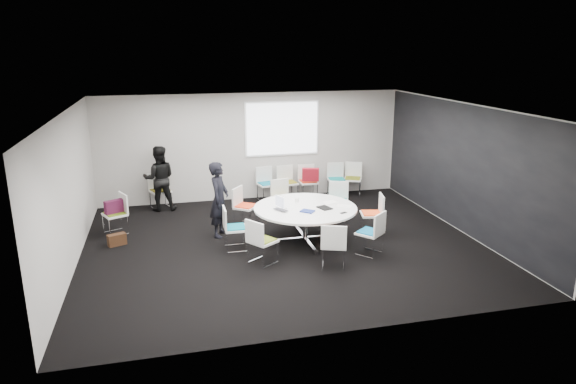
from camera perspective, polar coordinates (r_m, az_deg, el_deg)
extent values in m
cube|color=black|center=(10.66, -0.53, -5.92)|extent=(8.00, 7.00, 0.04)
cube|color=white|center=(9.96, -0.57, 9.42)|extent=(8.00, 7.00, 0.04)
cube|color=#A8A39E|center=(13.59, -3.99, 5.07)|extent=(8.00, 0.04, 2.80)
cube|color=#A8A39E|center=(7.00, 6.13, -5.48)|extent=(8.00, 0.04, 2.80)
cube|color=#A8A39E|center=(10.12, -23.30, 0.01)|extent=(0.04, 7.00, 2.80)
cube|color=#A8A39E|center=(11.79, 18.85, 2.57)|extent=(0.04, 7.00, 2.80)
cube|color=black|center=(11.77, 18.73, 2.56)|extent=(0.01, 6.94, 2.74)
cube|color=silver|center=(10.87, 1.90, -5.15)|extent=(0.90, 0.90, 0.08)
cylinder|color=silver|center=(10.76, 1.91, -3.54)|extent=(0.10, 0.10, 0.65)
cylinder|color=white|center=(10.65, 1.93, -1.79)|extent=(2.14, 2.14, 0.04)
cube|color=white|center=(13.61, -0.64, 7.04)|extent=(1.90, 0.03, 1.35)
cube|color=silver|center=(11.32, 9.19, -3.57)|extent=(0.50, 0.50, 0.42)
cube|color=white|center=(11.25, 9.24, -2.47)|extent=(0.53, 0.55, 0.04)
cube|color=#E14518|center=(11.24, 9.25, -2.32)|extent=(0.46, 0.47, 0.03)
cube|color=white|center=(11.22, 10.35, -1.34)|extent=(0.14, 0.46, 0.42)
cube|color=silver|center=(12.13, 5.50, -2.11)|extent=(0.56, 0.56, 0.42)
cube|color=white|center=(12.06, 5.53, -1.07)|extent=(0.60, 0.59, 0.04)
cube|color=#0B7A6F|center=(12.05, 5.54, -0.94)|extent=(0.52, 0.51, 0.03)
cube|color=white|center=(12.20, 5.65, 0.24)|extent=(0.43, 0.22, 0.42)
cube|color=silver|center=(12.28, -0.55, -1.80)|extent=(0.49, 0.49, 0.42)
cube|color=white|center=(12.22, -0.55, -0.77)|extent=(0.53, 0.51, 0.04)
cube|color=#6D6514|center=(12.21, -0.55, -0.64)|extent=(0.46, 0.45, 0.03)
cube|color=white|center=(12.34, -0.95, 0.51)|extent=(0.46, 0.12, 0.42)
cube|color=silver|center=(11.72, -4.68, -2.74)|extent=(0.59, 0.59, 0.42)
cube|color=white|center=(11.65, -4.71, -1.66)|extent=(0.63, 0.63, 0.04)
cube|color=red|center=(11.64, -4.71, -1.52)|extent=(0.54, 0.55, 0.03)
cube|color=white|center=(11.68, -5.65, -0.46)|extent=(0.30, 0.39, 0.42)
cube|color=silver|center=(10.40, -5.82, -5.24)|extent=(0.42, 0.42, 0.42)
cube|color=white|center=(10.31, -5.85, -4.04)|extent=(0.44, 0.46, 0.04)
cube|color=#086278|center=(10.30, -5.86, -3.89)|extent=(0.38, 0.40, 0.03)
cube|color=white|center=(10.22, -7.06, -2.91)|extent=(0.04, 0.46, 0.42)
cube|color=silver|center=(9.71, -2.82, -6.73)|extent=(0.58, 0.58, 0.42)
cube|color=white|center=(9.62, -2.84, -5.47)|extent=(0.62, 0.63, 0.04)
cube|color=#5A6816|center=(9.61, -2.84, -5.30)|extent=(0.54, 0.55, 0.03)
cube|color=white|center=(9.40, -3.75, -4.51)|extent=(0.29, 0.40, 0.42)
cube|color=silver|center=(9.56, 5.07, -7.15)|extent=(0.54, 0.54, 0.42)
cube|color=white|center=(9.48, 5.11, -5.86)|extent=(0.58, 0.57, 0.04)
cube|color=#D55F17|center=(9.46, 5.11, -5.70)|extent=(0.51, 0.49, 0.03)
cube|color=white|center=(9.20, 5.11, -5.02)|extent=(0.44, 0.19, 0.42)
cube|color=silver|center=(10.23, 9.00, -5.72)|extent=(0.59, 0.59, 0.42)
cube|color=white|center=(10.15, 9.05, -4.51)|extent=(0.64, 0.63, 0.04)
cube|color=#085882|center=(10.14, 9.06, -4.35)|extent=(0.55, 0.55, 0.03)
cube|color=white|center=(9.98, 10.18, -3.51)|extent=(0.38, 0.32, 0.42)
cube|color=silver|center=(13.57, -2.31, -0.09)|extent=(0.50, 0.50, 0.42)
cube|color=white|center=(13.51, -2.33, 0.84)|extent=(0.54, 0.53, 0.04)
cube|color=#0D6C87|center=(13.50, -2.33, 0.97)|extent=(0.47, 0.46, 0.03)
cube|color=white|center=(13.64, -2.69, 1.98)|extent=(0.46, 0.13, 0.42)
cube|color=silver|center=(13.69, -0.03, 0.06)|extent=(0.48, 0.48, 0.42)
cube|color=white|center=(13.62, -0.03, 0.99)|extent=(0.52, 0.51, 0.04)
cube|color=olive|center=(13.62, -0.03, 1.11)|extent=(0.46, 0.44, 0.03)
cube|color=white|center=(13.76, -0.37, 2.12)|extent=(0.46, 0.11, 0.42)
cube|color=silver|center=(13.79, 2.25, 0.18)|extent=(0.42, 0.42, 0.42)
cube|color=white|center=(13.73, 2.26, 1.10)|extent=(0.46, 0.44, 0.04)
cube|color=red|center=(13.73, 2.26, 1.22)|extent=(0.40, 0.38, 0.03)
cube|color=white|center=(13.87, 2.02, 2.23)|extent=(0.46, 0.04, 0.42)
cube|color=silver|center=(14.06, 5.41, 0.42)|extent=(0.47, 0.47, 0.42)
cube|color=white|center=(14.01, 5.43, 1.33)|extent=(0.51, 0.49, 0.04)
cube|color=#0C8385|center=(14.00, 5.43, 1.45)|extent=(0.44, 0.42, 0.03)
cube|color=white|center=(14.15, 5.27, 2.45)|extent=(0.46, 0.09, 0.42)
cube|color=silver|center=(14.20, 7.17, 0.52)|extent=(0.56, 0.56, 0.42)
cube|color=white|center=(14.14, 7.20, 1.42)|extent=(0.60, 0.59, 0.04)
cube|color=#656A16|center=(14.14, 7.21, 1.54)|extent=(0.52, 0.51, 0.03)
cube|color=white|center=(14.29, 7.29, 2.52)|extent=(0.43, 0.23, 0.42)
cube|color=silver|center=(11.78, -18.59, -3.44)|extent=(0.56, 0.56, 0.42)
cube|color=white|center=(11.71, -18.69, -2.38)|extent=(0.59, 0.60, 0.04)
cube|color=#586C15|center=(11.70, -18.70, -2.24)|extent=(0.51, 0.52, 0.03)
cube|color=white|center=(11.71, -17.82, -1.12)|extent=(0.22, 0.43, 0.42)
cube|color=silver|center=(13.32, -13.94, -0.87)|extent=(0.55, 0.55, 0.42)
cube|color=white|center=(13.26, -14.01, 0.08)|extent=(0.59, 0.58, 0.04)
cube|color=#6F6516|center=(13.25, -14.01, 0.21)|extent=(0.51, 0.50, 0.03)
cube|color=white|center=(13.39, -14.41, 1.23)|extent=(0.44, 0.21, 0.42)
imported|color=black|center=(10.98, -7.65, -0.82)|extent=(0.59, 0.70, 1.63)
imported|color=black|center=(13.02, -14.11, 1.48)|extent=(0.80, 0.63, 1.62)
imported|color=#333338|center=(10.43, -0.64, -1.97)|extent=(0.35, 0.38, 0.03)
cube|color=silver|center=(10.57, -0.94, -1.06)|extent=(0.12, 0.29, 0.22)
cube|color=black|center=(10.58, 4.08, -1.77)|extent=(0.30, 0.35, 0.02)
cube|color=navy|center=(10.34, 2.17, -2.14)|extent=(0.33, 0.32, 0.03)
cube|color=white|center=(11.00, 4.67, -1.14)|extent=(0.35, 0.28, 0.00)
cube|color=white|center=(10.77, 6.26, -1.55)|extent=(0.36, 0.32, 0.00)
cylinder|color=white|center=(10.96, 0.99, -0.90)|extent=(0.08, 0.08, 0.09)
cube|color=black|center=(10.32, 6.18, -2.31)|extent=(0.16, 0.12, 0.01)
cube|color=#47132E|center=(11.66, -18.76, -1.54)|extent=(0.42, 0.32, 0.28)
cube|color=#341E10|center=(11.14, -18.48, -5.04)|extent=(0.39, 0.29, 0.24)
cube|color=maroon|center=(13.47, 2.52, 1.95)|extent=(0.47, 0.28, 0.36)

